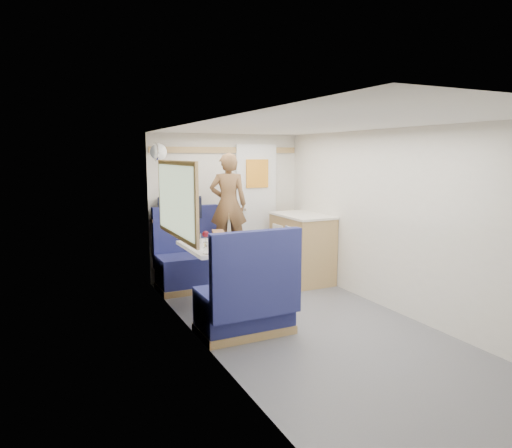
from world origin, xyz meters
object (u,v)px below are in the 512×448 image
bench_near (247,305)px  bench_far (192,265)px  orange_fruit (232,241)px  tumbler_right (219,239)px  galley_counter (302,247)px  bread_loaf (218,235)px  pepper_grinder (214,241)px  tumbler_left (207,248)px  person (228,204)px  duffel_bag (180,207)px  dome_light (158,152)px  wine_glass (206,235)px  tumbler_mid (198,238)px  beer_glass (233,239)px  dinette_table (215,259)px  cheese_block (215,244)px  tray (229,247)px

bench_near → bench_far: bearing=90.0°
bench_far → orange_fruit: size_ratio=15.62×
tumbler_right → bench_far: bearing=95.1°
galley_counter → bread_loaf: (-1.30, -0.23, 0.30)m
galley_counter → pepper_grinder: 1.57m
bench_near → tumbler_left: bearing=114.7°
person → galley_counter: bearing=-165.2°
person → duffel_bag: size_ratio=2.31×
person → tumbler_right: bearing=82.1°
dome_light → tumbler_left: dome_light is taller
wine_glass → tumbler_right: wine_glass is taller
tumbler_mid → beer_glass: (0.36, -0.17, -0.01)m
dinette_table → bread_loaf: 0.42m
dome_light → cheese_block: size_ratio=2.11×
duffel_bag → tray: bearing=-64.7°
person → cheese_block: size_ratio=13.58×
person → tumbler_left: (-0.67, -1.06, -0.31)m
beer_glass → orange_fruit: bearing=-125.7°
wine_glass → tumbler_mid: 0.17m
cheese_block → beer_glass: bearing=20.9°
bench_near → tumbler_right: (0.07, 0.90, 0.48)m
dinette_table → orange_fruit: bearing=-19.6°
cheese_block → beer_glass: size_ratio=0.87×
person → orange_fruit: bearing=92.5°
orange_fruit → tumbler_right: size_ratio=0.57×
dome_light → dinette_table: bearing=-65.4°
cheese_block → tray: bearing=-26.9°
tumbler_right → duffel_bag: bearing=96.9°
tumbler_left → tumbler_right: 0.51m
orange_fruit → duffel_bag: bearing=101.3°
dinette_table → pepper_grinder: bearing=75.7°
bench_near → dome_light: size_ratio=5.25×
duffel_bag → tumbler_mid: (-0.08, -0.95, -0.25)m
duffel_bag → orange_fruit: 1.24m
galley_counter → cheese_block: galley_counter is taller
beer_glass → tray: bearing=-125.5°
tray → tumbler_right: size_ratio=2.61×
orange_fruit → bread_loaf: bearing=91.6°
beer_glass → pepper_grinder: beer_glass is taller
dome_light → wine_glass: (0.30, -0.83, -0.91)m
orange_fruit → tumbler_mid: 0.39m
bench_far → person: person is taller
pepper_grinder → bench_far: bearing=90.9°
tumbler_left → tumbler_right: bearing=54.3°
cheese_block → pepper_grinder: (0.05, 0.15, 0.01)m
dome_light → cheese_block: 1.42m
tray → tumbler_left: size_ratio=2.52×
galley_counter → bread_loaf: bearing=-170.1°
galley_counter → person: size_ratio=0.71×
cheese_block → beer_glass: (0.26, 0.10, 0.02)m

